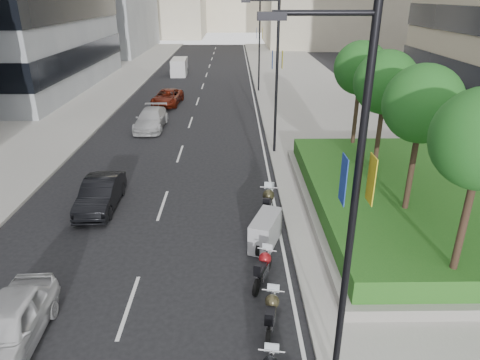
{
  "coord_description": "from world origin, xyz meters",
  "views": [
    {
      "loc": [
        1.85,
        -6.78,
        8.99
      ],
      "look_at": [
        2.07,
        9.28,
        2.0
      ],
      "focal_mm": 32.0,
      "sensor_mm": 36.0,
      "label": 1
    }
  ],
  "objects_px": {
    "lamp_post_0": "(347,204)",
    "motorcycle_5": "(265,231)",
    "car_b": "(101,194)",
    "car_d": "(167,97)",
    "lamp_post_2": "(258,39)",
    "car_c": "(151,119)",
    "lamp_post_1": "(274,69)",
    "motorcycle_4": "(263,268)",
    "motorcycle_6": "(268,204)",
    "delivery_van": "(179,68)",
    "car_a": "(8,326)",
    "motorcycle_3": "(271,313)"
  },
  "relations": [
    {
      "from": "lamp_post_0",
      "to": "motorcycle_5",
      "type": "xyz_separation_m",
      "value": [
        -1.11,
        6.55,
        -4.46
      ]
    },
    {
      "from": "car_b",
      "to": "car_d",
      "type": "height_order",
      "value": "car_b"
    },
    {
      "from": "lamp_post_2",
      "to": "motorcycle_5",
      "type": "xyz_separation_m",
      "value": [
        -1.11,
        -28.45,
        -4.46
      ]
    },
    {
      "from": "lamp_post_0",
      "to": "car_d",
      "type": "xyz_separation_m",
      "value": [
        -8.19,
        29.73,
        -4.41
      ]
    },
    {
      "from": "car_b",
      "to": "car_c",
      "type": "distance_m",
      "value": 12.6
    },
    {
      "from": "lamp_post_1",
      "to": "motorcycle_4",
      "type": "relative_size",
      "value": 4.69
    },
    {
      "from": "car_c",
      "to": "motorcycle_6",
      "type": "bearing_deg",
      "value": -60.7
    },
    {
      "from": "motorcycle_4",
      "to": "motorcycle_6",
      "type": "bearing_deg",
      "value": 13.82
    },
    {
      "from": "motorcycle_5",
      "to": "car_d",
      "type": "xyz_separation_m",
      "value": [
        -7.07,
        23.19,
        0.05
      ]
    },
    {
      "from": "lamp_post_1",
      "to": "car_c",
      "type": "bearing_deg",
      "value": 146.97
    },
    {
      "from": "car_c",
      "to": "delivery_van",
      "type": "relative_size",
      "value": 1.06
    },
    {
      "from": "motorcycle_4",
      "to": "delivery_van",
      "type": "bearing_deg",
      "value": 30.45
    },
    {
      "from": "lamp_post_0",
      "to": "motorcycle_5",
      "type": "relative_size",
      "value": 4.2
    },
    {
      "from": "lamp_post_0",
      "to": "car_a",
      "type": "distance_m",
      "value": 9.63
    },
    {
      "from": "lamp_post_0",
      "to": "motorcycle_6",
      "type": "relative_size",
      "value": 3.74
    },
    {
      "from": "lamp_post_1",
      "to": "car_a",
      "type": "xyz_separation_m",
      "value": [
        -8.48,
        -15.62,
        -4.36
      ]
    },
    {
      "from": "motorcycle_6",
      "to": "car_b",
      "type": "relative_size",
      "value": 0.58
    },
    {
      "from": "motorcycle_3",
      "to": "motorcycle_5",
      "type": "bearing_deg",
      "value": 8.84
    },
    {
      "from": "motorcycle_5",
      "to": "motorcycle_6",
      "type": "height_order",
      "value": "motorcycle_5"
    },
    {
      "from": "car_b",
      "to": "lamp_post_1",
      "type": "bearing_deg",
      "value": 39.69
    },
    {
      "from": "motorcycle_5",
      "to": "delivery_van",
      "type": "relative_size",
      "value": 0.47
    },
    {
      "from": "car_a",
      "to": "delivery_van",
      "type": "bearing_deg",
      "value": 88.29
    },
    {
      "from": "motorcycle_4",
      "to": "motorcycle_6",
      "type": "relative_size",
      "value": 0.8
    },
    {
      "from": "car_a",
      "to": "car_c",
      "type": "relative_size",
      "value": 0.85
    },
    {
      "from": "lamp_post_0",
      "to": "car_b",
      "type": "distance_m",
      "value": 13.62
    },
    {
      "from": "car_d",
      "to": "lamp_post_0",
      "type": "bearing_deg",
      "value": -70.11
    },
    {
      "from": "car_b",
      "to": "car_d",
      "type": "xyz_separation_m",
      "value": [
        0.19,
        19.93,
        -0.03
      ]
    },
    {
      "from": "car_d",
      "to": "motorcycle_4",
      "type": "bearing_deg",
      "value": -70.51
    },
    {
      "from": "motorcycle_4",
      "to": "delivery_van",
      "type": "distance_m",
      "value": 41.35
    },
    {
      "from": "motorcycle_4",
      "to": "lamp_post_0",
      "type": "bearing_deg",
      "value": -142.27
    },
    {
      "from": "lamp_post_1",
      "to": "motorcycle_6",
      "type": "bearing_deg",
      "value": -95.97
    },
    {
      "from": "motorcycle_5",
      "to": "car_b",
      "type": "relative_size",
      "value": 0.52
    },
    {
      "from": "motorcycle_5",
      "to": "car_c",
      "type": "distance_m",
      "value": 17.43
    },
    {
      "from": "motorcycle_4",
      "to": "car_b",
      "type": "relative_size",
      "value": 0.46
    },
    {
      "from": "lamp_post_1",
      "to": "motorcycle_6",
      "type": "distance_m",
      "value": 9.38
    },
    {
      "from": "car_b",
      "to": "motorcycle_3",
      "type": "bearing_deg",
      "value": -48.58
    },
    {
      "from": "motorcycle_4",
      "to": "car_b",
      "type": "xyz_separation_m",
      "value": [
        -7.03,
        5.59,
        0.15
      ]
    },
    {
      "from": "motorcycle_4",
      "to": "car_b",
      "type": "bearing_deg",
      "value": 71.45
    },
    {
      "from": "motorcycle_4",
      "to": "motorcycle_6",
      "type": "distance_m",
      "value": 4.58
    },
    {
      "from": "motorcycle_3",
      "to": "delivery_van",
      "type": "xyz_separation_m",
      "value": [
        -7.63,
        42.87,
        0.36
      ]
    },
    {
      "from": "car_a",
      "to": "car_c",
      "type": "distance_m",
      "value": 21.03
    },
    {
      "from": "motorcycle_4",
      "to": "car_a",
      "type": "distance_m",
      "value": 7.67
    },
    {
      "from": "lamp_post_0",
      "to": "car_b",
      "type": "relative_size",
      "value": 2.17
    },
    {
      "from": "lamp_post_1",
      "to": "lamp_post_0",
      "type": "bearing_deg",
      "value": -90.0
    },
    {
      "from": "motorcycle_4",
      "to": "motorcycle_6",
      "type": "height_order",
      "value": "motorcycle_6"
    },
    {
      "from": "motorcycle_5",
      "to": "delivery_van",
      "type": "xyz_separation_m",
      "value": [
        -7.77,
        38.33,
        0.28
      ]
    },
    {
      "from": "motorcycle_5",
      "to": "car_d",
      "type": "distance_m",
      "value": 24.24
    },
    {
      "from": "lamp_post_1",
      "to": "motorcycle_4",
      "type": "bearing_deg",
      "value": -96.03
    },
    {
      "from": "motorcycle_4",
      "to": "delivery_van",
      "type": "relative_size",
      "value": 0.42
    },
    {
      "from": "motorcycle_3",
      "to": "motorcycle_5",
      "type": "height_order",
      "value": "motorcycle_5"
    }
  ]
}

